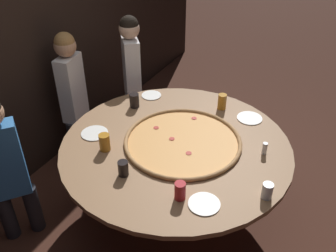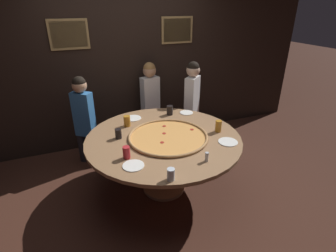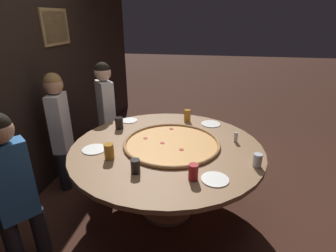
{
  "view_description": "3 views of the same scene",
  "coord_description": "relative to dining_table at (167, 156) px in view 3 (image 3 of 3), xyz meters",
  "views": [
    {
      "loc": [
        -2.07,
        -1.04,
        2.5
      ],
      "look_at": [
        -0.0,
        0.07,
        0.89
      ],
      "focal_mm": 40.0,
      "sensor_mm": 36.0,
      "label": 1
    },
    {
      "loc": [
        -0.96,
        -2.5,
        2.15
      ],
      "look_at": [
        0.03,
        -0.07,
        0.9
      ],
      "focal_mm": 28.0,
      "sensor_mm": 36.0,
      "label": 2
    },
    {
      "loc": [
        -2.16,
        -0.39,
        1.86
      ],
      "look_at": [
        0.02,
        -0.01,
        0.93
      ],
      "focal_mm": 28.0,
      "sensor_mm": 36.0,
      "label": 3
    }
  ],
  "objects": [
    {
      "name": "dining_table",
      "position": [
        0.0,
        0.0,
        0.0
      ],
      "size": [
        1.79,
        1.79,
        0.74
      ],
      "color": "#936B47",
      "rests_on": "ground_plane"
    },
    {
      "name": "giant_pizza",
      "position": [
        0.04,
        -0.04,
        0.12
      ],
      "size": [
        0.92,
        0.92,
        0.03
      ],
      "color": "#E0994C",
      "rests_on": "dining_table"
    },
    {
      "name": "diner_side_left",
      "position": [
        0.84,
        0.95,
        0.14
      ],
      "size": [
        0.33,
        0.32,
        1.36
      ],
      "rotation": [
        0.0,
        0.0,
        -2.41
      ],
      "color": "#232328",
      "rests_on": "ground_plane"
    },
    {
      "name": "diner_far_right",
      "position": [
        0.26,
        1.24,
        0.13
      ],
      "size": [
        0.35,
        0.2,
        1.33
      ],
      "rotation": [
        0.0,
        0.0,
        -2.94
      ],
      "color": "#232328",
      "rests_on": "ground_plane"
    },
    {
      "name": "drink_cup_near_left",
      "position": [
        -0.32,
        0.44,
        0.18
      ],
      "size": [
        0.08,
        0.08,
        0.14
      ],
      "primitive_type": "cylinder",
      "color": "#BC7A23",
      "rests_on": "dining_table"
    },
    {
      "name": "drink_cup_far_left",
      "position": [
        0.66,
        -0.12,
        0.18
      ],
      "size": [
        0.08,
        0.08,
        0.14
      ],
      "primitive_type": "cylinder",
      "color": "#BC7A23",
      "rests_on": "dining_table"
    },
    {
      "name": "white_plate_beside_cup",
      "position": [
        0.62,
        -0.39,
        0.11
      ],
      "size": [
        0.22,
        0.22,
        0.01
      ],
      "primitive_type": "cylinder",
      "color": "white",
      "rests_on": "dining_table"
    },
    {
      "name": "diner_far_left",
      "position": [
        -0.79,
        0.99,
        0.1
      ],
      "size": [
        0.32,
        0.29,
        1.29
      ],
      "rotation": [
        0.0,
        0.0,
        2.47
      ],
      "color": "#232328",
      "rests_on": "ground_plane"
    },
    {
      "name": "ground_plane",
      "position": [
        0.0,
        0.0,
        -0.63
      ],
      "size": [
        24.0,
        24.0,
        0.0
      ],
      "primitive_type": "plane",
      "color": "#422319"
    },
    {
      "name": "white_plate_far_back",
      "position": [
        -0.19,
        0.64,
        0.11
      ],
      "size": [
        0.22,
        0.22,
        0.01
      ],
      "primitive_type": "cylinder",
      "color": "white",
      "rests_on": "dining_table"
    },
    {
      "name": "drink_cup_centre_back",
      "position": [
        0.32,
        0.58,
        0.17
      ],
      "size": [
        0.09,
        0.09,
        0.13
      ],
      "primitive_type": "cylinder",
      "color": "black",
      "rests_on": "dining_table"
    },
    {
      "name": "back_wall",
      "position": [
        0.0,
        1.49,
        0.68
      ],
      "size": [
        6.4,
        0.08,
        2.6
      ],
      "color": "black",
      "rests_on": "ground_plane"
    },
    {
      "name": "drink_cup_beside_pizza",
      "position": [
        -0.23,
        -0.78,
        0.17
      ],
      "size": [
        0.07,
        0.07,
        0.11
      ],
      "primitive_type": "cylinder",
      "color": "silver",
      "rests_on": "dining_table"
    },
    {
      "name": "drink_cup_front_edge",
      "position": [
        -0.49,
        0.16,
        0.17
      ],
      "size": [
        0.07,
        0.07,
        0.11
      ],
      "primitive_type": "cylinder",
      "color": "black",
      "rests_on": "dining_table"
    },
    {
      "name": "white_plate_near_front",
      "position": [
        -0.48,
        -0.45,
        0.11
      ],
      "size": [
        0.21,
        0.21,
        0.01
      ],
      "primitive_type": "cylinder",
      "color": "white",
      "rests_on": "dining_table"
    },
    {
      "name": "condiment_shaker",
      "position": [
        0.2,
        -0.64,
        0.16
      ],
      "size": [
        0.04,
        0.04,
        0.1
      ],
      "color": "silver",
      "rests_on": "dining_table"
    },
    {
      "name": "white_plate_right_side",
      "position": [
        0.56,
        0.54,
        0.11
      ],
      "size": [
        0.18,
        0.18,
        0.01
      ],
      "primitive_type": "cylinder",
      "color": "white",
      "rests_on": "dining_table"
    },
    {
      "name": "drink_cup_near_right",
      "position": [
        -0.5,
        -0.29,
        0.17
      ],
      "size": [
        0.07,
        0.07,
        0.13
      ],
      "primitive_type": "cylinder",
      "color": "#B22328",
      "rests_on": "dining_table"
    }
  ]
}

